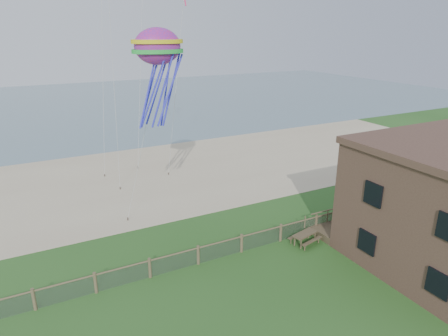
{
  "coord_description": "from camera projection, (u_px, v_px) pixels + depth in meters",
  "views": [
    {
      "loc": [
        -11.27,
        -13.21,
        13.4
      ],
      "look_at": [
        -0.21,
        8.0,
        5.08
      ],
      "focal_mm": 32.0,
      "sensor_mm": 36.0,
      "label": 1
    }
  ],
  "objects": [
    {
      "name": "ground",
      "position": [
        300.0,
        307.0,
        20.39
      ],
      "size": [
        160.0,
        160.0,
        0.0
      ],
      "primitive_type": "plane",
      "color": "#27531C",
      "rests_on": "ground"
    },
    {
      "name": "sand_beach",
      "position": [
        159.0,
        175.0,
        38.81
      ],
      "size": [
        72.0,
        20.0,
        0.02
      ],
      "primitive_type": "cube",
      "color": "tan",
      "rests_on": "ground"
    },
    {
      "name": "ocean",
      "position": [
        84.0,
        104.0,
        75.67
      ],
      "size": [
        160.0,
        68.0,
        0.02
      ],
      "primitive_type": "cube",
      "color": "slate",
      "rests_on": "ground"
    },
    {
      "name": "chainlink_fence",
      "position": [
        242.0,
        244.0,
        25.24
      ],
      "size": [
        36.2,
        0.2,
        1.25
      ],
      "primitive_type": null,
      "color": "brown",
      "rests_on": "ground"
    },
    {
      "name": "motel_deck",
      "position": [
        397.0,
        213.0,
        30.17
      ],
      "size": [
        15.0,
        2.0,
        0.5
      ],
      "primitive_type": "cube",
      "color": "brown",
      "rests_on": "ground"
    },
    {
      "name": "picnic_table",
      "position": [
        305.0,
        238.0,
        26.3
      ],
      "size": [
        2.15,
        1.81,
        0.79
      ],
      "primitive_type": null,
      "rotation": [
        0.0,
        0.0,
        0.24
      ],
      "color": "brown",
      "rests_on": "ground"
    },
    {
      "name": "octopus_kite",
      "position": [
        159.0,
        75.0,
        24.43
      ],
      "size": [
        3.21,
        2.28,
        6.55
      ],
      "primitive_type": null,
      "rotation": [
        0.0,
        0.0,
        -0.01
      ],
      "color": "#FF2832"
    }
  ]
}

